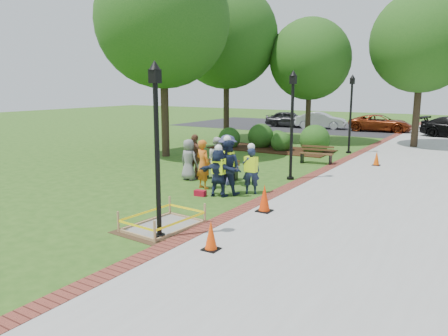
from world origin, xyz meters
The scene contains 35 objects.
ground centered at (0.00, 0.00, 0.00)m, with size 100.00×100.00×0.00m, color #285116.
sidewalk centered at (5.00, 10.00, 0.01)m, with size 6.00×60.00×0.02m, color #9E9E99.
brick_edging centered at (1.75, 10.00, 0.01)m, with size 0.50×60.00×0.03m, color maroon.
mulch_bed centered at (-3.00, 12.00, 0.02)m, with size 7.00×3.00×0.05m, color #381E0F.
parking_lot centered at (0.00, 27.00, 0.00)m, with size 36.00×12.00×0.01m, color black.
wet_concrete_pad centered at (0.79, -2.31, 0.23)m, with size 1.87×2.42×0.55m.
bench_near centered at (-1.11, 3.56, 0.24)m, with size 1.49×0.81×0.77m.
bench_far centered at (0.87, 8.94, 0.27)m, with size 1.61×0.73×0.84m.
cone_front centered at (2.78, -3.01, 0.34)m, with size 0.36×0.36×0.70m.
cone_back centered at (2.42, 0.37, 0.40)m, with size 0.42×0.42×0.83m.
cone_far centered at (3.46, 9.85, 0.33)m, with size 0.35×0.35×0.68m.
toolbox centered at (-0.28, 0.93, 0.10)m, with size 0.39×0.22×0.20m, color #A30C22.
lamp_near centered at (1.25, -3.00, 2.48)m, with size 0.28×0.28×4.26m.
lamp_mid centered at (1.25, 5.00, 2.48)m, with size 0.28×0.28×4.26m.
lamp_far centered at (1.25, 13.00, 2.48)m, with size 0.28×0.28×4.26m.
tree_left centered at (-6.65, 6.87, 6.86)m, with size 6.73×6.73×10.24m.
tree_back centered at (-2.41, 16.20, 5.30)m, with size 5.15×5.15×7.88m.
tree_right centered at (3.90, 17.52, 6.17)m, with size 5.91×5.91×9.14m.
tree_far centered at (-7.44, 14.24, 6.77)m, with size 6.72×6.72×10.14m.
shrub_a centered at (-5.49, 11.42, 0.00)m, with size 1.31×1.31×1.31m, color #154714.
shrub_b centered at (-3.91, 12.46, 0.00)m, with size 1.55×1.55×1.55m, color #154714.
shrub_c centered at (-2.27, 11.82, 0.00)m, with size 1.18×1.18×1.18m, color #154714.
shrub_d centered at (-0.44, 12.24, 0.00)m, with size 1.67×1.67×1.67m, color #154714.
shrub_e centered at (-3.07, 13.02, 0.00)m, with size 1.12×1.12×1.12m, color #154714.
casual_person_a centered at (-2.13, 2.80, 0.81)m, with size 0.54×0.36×1.61m.
casual_person_b centered at (-0.82, 1.90, 0.89)m, with size 0.65×0.52×1.78m.
casual_person_c centered at (-0.96, 3.07, 0.88)m, with size 0.64×0.50×1.75m.
casual_person_d centered at (-2.05, 3.12, 0.89)m, with size 0.61×0.43×1.78m.
casual_person_e centered at (-0.40, 2.89, 0.94)m, with size 0.70×0.58×1.88m.
hivis_worker_a centered at (0.27, 1.23, 0.88)m, with size 0.58×0.44×1.77m.
hivis_worker_b centered at (1.02, 2.12, 0.88)m, with size 0.61×0.52×1.76m.
hivis_worker_c centered at (0.35, 1.65, 1.00)m, with size 0.67×0.50×2.03m.
parked_car_a centered at (-7.65, 25.26, 0.00)m, with size 4.74×2.06×1.54m, color #232325.
parked_car_b centered at (-4.79, 25.40, 0.00)m, with size 4.68×2.03×1.52m, color silver.
parked_car_c centered at (0.10, 25.65, 0.00)m, with size 4.51×1.96×1.47m, color maroon.
Camera 1 is at (7.99, -10.83, 3.71)m, focal length 35.00 mm.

